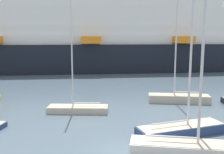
{
  "coord_description": "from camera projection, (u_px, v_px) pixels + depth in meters",
  "views": [
    {
      "loc": [
        -3.28,
        -16.36,
        7.58
      ],
      "look_at": [
        0.0,
        10.22,
        3.29
      ],
      "focal_mm": 43.22,
      "sensor_mm": 36.0,
      "label": 1
    }
  ],
  "objects": [
    {
      "name": "ground_plane",
      "position": [
        131.0,
        151.0,
        17.63
      ],
      "size": [
        600.0,
        600.0,
        0.0
      ],
      "primitive_type": "plane",
      "color": "slate"
    },
    {
      "name": "sailboat_2",
      "position": [
        182.0,
        127.0,
        20.43
      ],
      "size": [
        7.21,
        3.34,
        13.85
      ],
      "rotation": [
        0.0,
        0.0,
        0.22
      ],
      "color": "navy",
      "rests_on": "ground_plane"
    },
    {
      "name": "sailboat_3",
      "position": [
        78.0,
        107.0,
        26.3
      ],
      "size": [
        6.04,
        2.58,
        11.07
      ],
      "rotation": [
        0.0,
        0.0,
        2.99
      ],
      "color": "#BCB29E",
      "rests_on": "ground_plane"
    },
    {
      "name": "sailboat_5",
      "position": [
        179.0,
        97.0,
        30.07
      ],
      "size": [
        6.9,
        3.17,
        11.51
      ],
      "rotation": [
        0.0,
        0.0,
        2.91
      ],
      "color": "#BCB29E",
      "rests_on": "ground_plane"
    },
    {
      "name": "sailboat_7",
      "position": [
        189.0,
        144.0,
        17.18
      ],
      "size": [
        7.57,
        3.73,
        14.21
      ],
      "rotation": [
        0.0,
        0.0,
        -0.28
      ],
      "color": "white",
      "rests_on": "ground_plane"
    },
    {
      "name": "cruise_ship",
      "position": [
        46.0,
        40.0,
        56.05
      ],
      "size": [
        101.83,
        17.17,
        19.82
      ],
      "rotation": [
        0.0,
        0.0,
        -0.02
      ],
      "color": "black",
      "rests_on": "ground_plane"
    }
  ]
}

